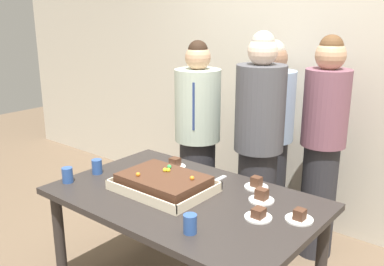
{
  "coord_description": "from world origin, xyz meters",
  "views": [
    {
      "loc": [
        1.54,
        -1.81,
        1.85
      ],
      "look_at": [
        -0.06,
        0.15,
        1.12
      ],
      "focal_mm": 39.96,
      "sensor_mm": 36.0,
      "label": 1
    }
  ],
  "objects_px": {
    "person_far_right_suit": "(198,137)",
    "drink_cup_far_end": "(190,224)",
    "plated_slice_far_right": "(299,217)",
    "person_green_shirt_behind": "(323,146)",
    "person_striped_tie_right": "(270,137)",
    "plated_slice_far_left": "(256,184)",
    "drink_cup_middle": "(97,167)",
    "plated_slice_near_right": "(175,164)",
    "drink_cup_nearest": "(67,175)",
    "person_serving_front": "(258,146)",
    "plated_slice_near_left": "(258,215)",
    "plated_slice_center_front": "(262,197)",
    "party_table": "(184,209)",
    "cake_server_utensil": "(216,180)",
    "sheet_cake": "(164,183)"
  },
  "relations": [
    {
      "from": "person_green_shirt_behind",
      "to": "person_striped_tie_right",
      "type": "xyz_separation_m",
      "value": [
        -0.5,
        0.12,
        -0.05
      ]
    },
    {
      "from": "plated_slice_near_left",
      "to": "drink_cup_far_end",
      "type": "bearing_deg",
      "value": -118.09
    },
    {
      "from": "plated_slice_center_front",
      "to": "person_striped_tie_right",
      "type": "height_order",
      "value": "person_striped_tie_right"
    },
    {
      "from": "sheet_cake",
      "to": "drink_cup_far_end",
      "type": "distance_m",
      "value": 0.56
    },
    {
      "from": "sheet_cake",
      "to": "plated_slice_far_left",
      "type": "distance_m",
      "value": 0.58
    },
    {
      "from": "plated_slice_far_left",
      "to": "drink_cup_middle",
      "type": "distance_m",
      "value": 1.09
    },
    {
      "from": "drink_cup_far_end",
      "to": "person_serving_front",
      "type": "relative_size",
      "value": 0.06
    },
    {
      "from": "person_striped_tie_right",
      "to": "plated_slice_center_front",
      "type": "bearing_deg",
      "value": 28.82
    },
    {
      "from": "plated_slice_far_left",
      "to": "drink_cup_middle",
      "type": "xyz_separation_m",
      "value": [
        -0.98,
        -0.48,
        0.03
      ]
    },
    {
      "from": "drink_cup_nearest",
      "to": "drink_cup_far_end",
      "type": "xyz_separation_m",
      "value": [
        1.04,
        -0.01,
        0.0
      ]
    },
    {
      "from": "drink_cup_nearest",
      "to": "drink_cup_far_end",
      "type": "distance_m",
      "value": 1.04
    },
    {
      "from": "drink_cup_far_end",
      "to": "person_green_shirt_behind",
      "type": "relative_size",
      "value": 0.06
    },
    {
      "from": "plated_slice_near_left",
      "to": "drink_cup_nearest",
      "type": "xyz_separation_m",
      "value": [
        -1.22,
        -0.35,
        0.03
      ]
    },
    {
      "from": "party_table",
      "to": "drink_cup_far_end",
      "type": "xyz_separation_m",
      "value": [
        0.31,
        -0.32,
        0.14
      ]
    },
    {
      "from": "plated_slice_far_right",
      "to": "person_green_shirt_behind",
      "type": "height_order",
      "value": "person_green_shirt_behind"
    },
    {
      "from": "drink_cup_far_end",
      "to": "person_green_shirt_behind",
      "type": "xyz_separation_m",
      "value": [
        0.08,
        1.44,
        0.07
      ]
    },
    {
      "from": "sheet_cake",
      "to": "drink_cup_middle",
      "type": "bearing_deg",
      "value": -171.77
    },
    {
      "from": "plated_slice_center_front",
      "to": "person_green_shirt_behind",
      "type": "distance_m",
      "value": 0.89
    },
    {
      "from": "party_table",
      "to": "plated_slice_far_right",
      "type": "height_order",
      "value": "plated_slice_far_right"
    },
    {
      "from": "plated_slice_near_right",
      "to": "person_striped_tie_right",
      "type": "bearing_deg",
      "value": 74.16
    },
    {
      "from": "party_table",
      "to": "plated_slice_center_front",
      "type": "xyz_separation_m",
      "value": [
        0.4,
        0.23,
        0.11
      ]
    },
    {
      "from": "sheet_cake",
      "to": "plated_slice_center_front",
      "type": "xyz_separation_m",
      "value": [
        0.55,
        0.25,
        -0.02
      ]
    },
    {
      "from": "plated_slice_near_left",
      "to": "person_green_shirt_behind",
      "type": "xyz_separation_m",
      "value": [
        -0.11,
        1.09,
        0.1
      ]
    },
    {
      "from": "plated_slice_far_left",
      "to": "cake_server_utensil",
      "type": "xyz_separation_m",
      "value": [
        -0.26,
        -0.07,
        -0.02
      ]
    },
    {
      "from": "person_striped_tie_right",
      "to": "person_green_shirt_behind",
      "type": "bearing_deg",
      "value": 78.93
    },
    {
      "from": "drink_cup_nearest",
      "to": "person_serving_front",
      "type": "height_order",
      "value": "person_serving_front"
    },
    {
      "from": "sheet_cake",
      "to": "person_serving_front",
      "type": "bearing_deg",
      "value": 77.14
    },
    {
      "from": "sheet_cake",
      "to": "plated_slice_near_right",
      "type": "xyz_separation_m",
      "value": [
        -0.21,
        0.35,
        -0.03
      ]
    },
    {
      "from": "plated_slice_near_right",
      "to": "plated_slice_far_left",
      "type": "relative_size",
      "value": 1.0
    },
    {
      "from": "person_far_right_suit",
      "to": "drink_cup_far_end",
      "type": "bearing_deg",
      "value": 11.19
    },
    {
      "from": "person_serving_front",
      "to": "person_striped_tie_right",
      "type": "relative_size",
      "value": 1.05
    },
    {
      "from": "plated_slice_near_right",
      "to": "drink_cup_nearest",
      "type": "xyz_separation_m",
      "value": [
        -0.36,
        -0.65,
        0.03
      ]
    },
    {
      "from": "plated_slice_near_right",
      "to": "cake_server_utensil",
      "type": "distance_m",
      "value": 0.38
    },
    {
      "from": "plated_slice_far_right",
      "to": "person_green_shirt_behind",
      "type": "xyz_separation_m",
      "value": [
        -0.29,
        0.97,
        0.1
      ]
    },
    {
      "from": "plated_slice_near_left",
      "to": "person_serving_front",
      "type": "xyz_separation_m",
      "value": [
        -0.46,
        0.78,
        0.1
      ]
    },
    {
      "from": "plated_slice_far_right",
      "to": "person_far_right_suit",
      "type": "height_order",
      "value": "person_far_right_suit"
    },
    {
      "from": "person_green_shirt_behind",
      "to": "cake_server_utensil",
      "type": "bearing_deg",
      "value": 0.7
    },
    {
      "from": "person_green_shirt_behind",
      "to": "person_far_right_suit",
      "type": "distance_m",
      "value": 1.0
    },
    {
      "from": "sheet_cake",
      "to": "drink_cup_nearest",
      "type": "bearing_deg",
      "value": -152.24
    },
    {
      "from": "plated_slice_near_right",
      "to": "plated_slice_far_right",
      "type": "xyz_separation_m",
      "value": [
        1.05,
        -0.19,
        -0.0
      ]
    },
    {
      "from": "sheet_cake",
      "to": "party_table",
      "type": "bearing_deg",
      "value": 7.02
    },
    {
      "from": "person_green_shirt_behind",
      "to": "plated_slice_far_left",
      "type": "bearing_deg",
      "value": 16.67
    },
    {
      "from": "person_far_right_suit",
      "to": "plated_slice_near_right",
      "type": "bearing_deg",
      "value": -4.11
    },
    {
      "from": "plated_slice_far_left",
      "to": "cake_server_utensil",
      "type": "distance_m",
      "value": 0.27
    },
    {
      "from": "plated_slice_near_right",
      "to": "plated_slice_center_front",
      "type": "bearing_deg",
      "value": -7.39
    },
    {
      "from": "party_table",
      "to": "drink_cup_nearest",
      "type": "distance_m",
      "value": 0.8
    },
    {
      "from": "person_serving_front",
      "to": "person_far_right_suit",
      "type": "distance_m",
      "value": 0.61
    },
    {
      "from": "person_serving_front",
      "to": "person_green_shirt_behind",
      "type": "distance_m",
      "value": 0.48
    },
    {
      "from": "drink_cup_nearest",
      "to": "drink_cup_far_end",
      "type": "height_order",
      "value": "same"
    },
    {
      "from": "party_table",
      "to": "drink_cup_nearest",
      "type": "xyz_separation_m",
      "value": [
        -0.72,
        -0.32,
        0.14
      ]
    }
  ]
}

